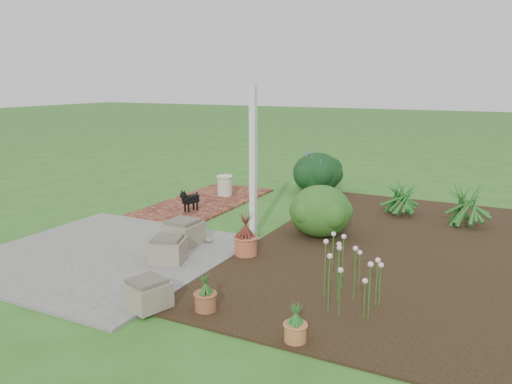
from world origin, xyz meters
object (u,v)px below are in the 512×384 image
at_px(stone_trough_near, 148,295).
at_px(black_dog, 189,199).
at_px(evergreen_shrub, 321,210).
at_px(cream_ceramic_urn, 225,186).

bearing_deg(stone_trough_near, black_dog, 117.87).
xyz_separation_m(stone_trough_near, evergreen_shrub, (0.82, 3.51, 0.28)).
height_order(black_dog, evergreen_shrub, evergreen_shrub).
bearing_deg(black_dog, stone_trough_near, -50.82).
xyz_separation_m(stone_trough_near, black_dog, (-1.99, 3.76, 0.11)).
bearing_deg(evergreen_shrub, stone_trough_near, -103.15).
distance_m(stone_trough_near, black_dog, 4.26).
relative_size(black_dog, evergreen_shrub, 0.48).
relative_size(stone_trough_near, cream_ceramic_urn, 0.98).
bearing_deg(black_dog, cream_ceramic_urn, 104.91).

